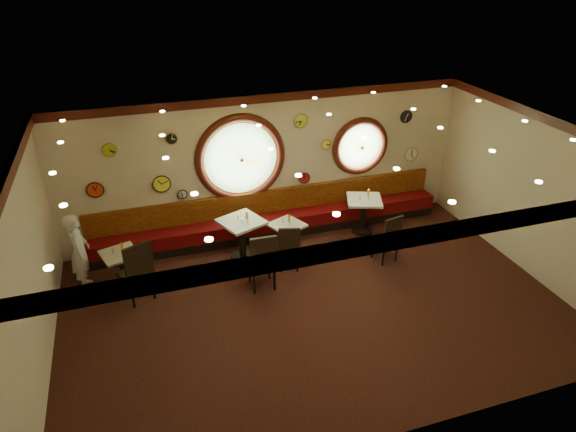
% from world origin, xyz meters
% --- Properties ---
extents(floor, '(9.00, 6.00, 0.00)m').
position_xyz_m(floor, '(0.00, 0.00, 0.00)').
color(floor, black).
rests_on(floor, ground).
extents(ceiling, '(9.00, 6.00, 0.02)m').
position_xyz_m(ceiling, '(0.00, 0.00, 3.20)').
color(ceiling, gold).
rests_on(ceiling, wall_back).
extents(wall_back, '(9.00, 0.02, 3.20)m').
position_xyz_m(wall_back, '(0.00, 3.00, 1.60)').
color(wall_back, beige).
rests_on(wall_back, floor).
extents(wall_front, '(9.00, 0.02, 3.20)m').
position_xyz_m(wall_front, '(0.00, -3.00, 1.60)').
color(wall_front, beige).
rests_on(wall_front, floor).
extents(wall_left, '(0.02, 6.00, 3.20)m').
position_xyz_m(wall_left, '(-4.50, 0.00, 1.60)').
color(wall_left, beige).
rests_on(wall_left, floor).
extents(wall_right, '(0.02, 6.00, 3.20)m').
position_xyz_m(wall_right, '(4.50, 0.00, 1.60)').
color(wall_right, beige).
rests_on(wall_right, floor).
extents(molding_back, '(9.00, 0.10, 0.18)m').
position_xyz_m(molding_back, '(0.00, 2.95, 3.11)').
color(molding_back, '#3C120B').
rests_on(molding_back, wall_back).
extents(molding_front, '(9.00, 0.10, 0.18)m').
position_xyz_m(molding_front, '(0.00, -2.95, 3.11)').
color(molding_front, '#3C120B').
rests_on(molding_front, wall_back).
extents(molding_left, '(0.10, 6.00, 0.18)m').
position_xyz_m(molding_left, '(-4.45, 0.00, 3.11)').
color(molding_left, '#3C120B').
rests_on(molding_left, wall_back).
extents(molding_right, '(0.10, 6.00, 0.18)m').
position_xyz_m(molding_right, '(4.45, 0.00, 3.11)').
color(molding_right, '#3C120B').
rests_on(molding_right, wall_back).
extents(banquette_base, '(8.00, 0.55, 0.20)m').
position_xyz_m(banquette_base, '(0.00, 2.72, 0.10)').
color(banquette_base, black).
rests_on(banquette_base, floor).
extents(banquette_seat, '(8.00, 0.55, 0.30)m').
position_xyz_m(banquette_seat, '(0.00, 2.72, 0.35)').
color(banquette_seat, '#56070B').
rests_on(banquette_seat, banquette_base).
extents(banquette_back, '(8.00, 0.10, 0.55)m').
position_xyz_m(banquette_back, '(0.00, 2.94, 0.75)').
color(banquette_back, '#5B0F07').
rests_on(banquette_back, wall_back).
extents(porthole_left_glass, '(1.66, 0.02, 1.66)m').
position_xyz_m(porthole_left_glass, '(-0.60, 3.00, 1.85)').
color(porthole_left_glass, '#83A865').
rests_on(porthole_left_glass, wall_back).
extents(porthole_left_frame, '(1.98, 0.18, 1.98)m').
position_xyz_m(porthole_left_frame, '(-0.60, 2.98, 1.85)').
color(porthole_left_frame, '#3C120B').
rests_on(porthole_left_frame, wall_back).
extents(porthole_left_ring, '(1.61, 0.03, 1.61)m').
position_xyz_m(porthole_left_ring, '(-0.60, 2.95, 1.85)').
color(porthole_left_ring, gold).
rests_on(porthole_left_ring, wall_back).
extents(porthole_right_glass, '(1.10, 0.02, 1.10)m').
position_xyz_m(porthole_right_glass, '(2.20, 3.00, 1.80)').
color(porthole_right_glass, '#83A865').
rests_on(porthole_right_glass, wall_back).
extents(porthole_right_frame, '(1.38, 0.18, 1.38)m').
position_xyz_m(porthole_right_frame, '(2.20, 2.98, 1.80)').
color(porthole_right_frame, '#3C120B').
rests_on(porthole_right_frame, wall_back).
extents(porthole_right_ring, '(1.09, 0.03, 1.09)m').
position_xyz_m(porthole_right_ring, '(2.20, 2.95, 1.80)').
color(porthole_right_ring, gold).
rests_on(porthole_right_ring, wall_back).
extents(wall_clock_0, '(0.28, 0.03, 0.28)m').
position_xyz_m(wall_clock_0, '(3.30, 2.96, 2.40)').
color(wall_clock_0, black).
rests_on(wall_clock_0, wall_back).
extents(wall_clock_1, '(0.26, 0.03, 0.26)m').
position_xyz_m(wall_clock_1, '(-3.20, 2.96, 2.35)').
color(wall_clock_1, '#9CCD29').
rests_on(wall_clock_1, wall_back).
extents(wall_clock_2, '(0.32, 0.03, 0.32)m').
position_xyz_m(wall_clock_2, '(-3.60, 2.96, 1.55)').
color(wall_clock_2, red).
rests_on(wall_clock_2, wall_back).
extents(wall_clock_3, '(0.20, 0.03, 0.20)m').
position_xyz_m(wall_clock_3, '(-1.90, 2.96, 1.20)').
color(wall_clock_3, silver).
rests_on(wall_clock_3, wall_back).
extents(wall_clock_4, '(0.36, 0.03, 0.36)m').
position_xyz_m(wall_clock_4, '(-2.30, 2.96, 1.50)').
color(wall_clock_4, yellow).
rests_on(wall_clock_4, wall_back).
extents(wall_clock_5, '(0.34, 0.03, 0.34)m').
position_xyz_m(wall_clock_5, '(3.55, 2.96, 1.45)').
color(wall_clock_5, white).
rests_on(wall_clock_5, wall_back).
extents(wall_clock_6, '(0.30, 0.03, 0.30)m').
position_xyz_m(wall_clock_6, '(0.75, 2.96, 2.55)').
color(wall_clock_6, '#B2D643').
rests_on(wall_clock_6, wall_back).
extents(wall_clock_7, '(0.22, 0.03, 0.22)m').
position_xyz_m(wall_clock_7, '(1.35, 2.96, 1.95)').
color(wall_clock_7, '#F3FC54').
rests_on(wall_clock_7, wall_back).
extents(wall_clock_8, '(0.24, 0.03, 0.24)m').
position_xyz_m(wall_clock_8, '(0.85, 2.96, 1.20)').
color(wall_clock_8, red).
rests_on(wall_clock_8, wall_back).
extents(wall_clock_9, '(0.24, 0.03, 0.24)m').
position_xyz_m(wall_clock_9, '(-2.00, 2.96, 2.45)').
color(wall_clock_9, black).
rests_on(wall_clock_9, wall_back).
extents(table_a, '(0.81, 0.81, 0.71)m').
position_xyz_m(table_a, '(-3.30, 1.78, 0.45)').
color(table_a, black).
rests_on(table_a, floor).
extents(table_b, '(1.04, 1.04, 0.88)m').
position_xyz_m(table_b, '(-0.86, 2.01, 0.56)').
color(table_b, black).
rests_on(table_b, floor).
extents(table_c, '(0.84, 0.84, 0.70)m').
position_xyz_m(table_c, '(0.09, 1.88, 0.44)').
color(table_c, black).
rests_on(table_c, floor).
extents(table_d, '(0.97, 0.97, 0.83)m').
position_xyz_m(table_d, '(2.03, 2.23, 0.53)').
color(table_d, black).
rests_on(table_d, floor).
extents(chair_a, '(0.70, 0.70, 0.78)m').
position_xyz_m(chair_a, '(-3.01, 1.12, 0.72)').
color(chair_a, black).
rests_on(chair_a, floor).
extents(chair_b, '(0.52, 0.52, 0.75)m').
position_xyz_m(chair_b, '(-0.75, 0.78, 0.69)').
color(chair_b, black).
rests_on(chair_b, floor).
extents(chair_c, '(0.53, 0.53, 0.63)m').
position_xyz_m(chair_c, '(-0.07, 1.24, 0.58)').
color(chair_c, black).
rests_on(chair_c, floor).
extents(chair_d, '(0.54, 0.54, 0.67)m').
position_xyz_m(chair_d, '(1.97, 0.91, 0.62)').
color(chair_d, black).
rests_on(chair_d, floor).
extents(condiment_a_salt, '(0.03, 0.03, 0.09)m').
position_xyz_m(condiment_a_salt, '(-3.41, 1.80, 0.76)').
color(condiment_a_salt, silver).
rests_on(condiment_a_salt, table_a).
extents(condiment_b_salt, '(0.03, 0.03, 0.09)m').
position_xyz_m(condiment_b_salt, '(-0.91, 2.12, 0.93)').
color(condiment_b_salt, silver).
rests_on(condiment_b_salt, table_b).
extents(condiment_c_salt, '(0.04, 0.04, 0.11)m').
position_xyz_m(condiment_c_salt, '(0.02, 1.97, 0.76)').
color(condiment_c_salt, silver).
rests_on(condiment_c_salt, table_c).
extents(condiment_d_salt, '(0.03, 0.03, 0.09)m').
position_xyz_m(condiment_d_salt, '(1.91, 2.22, 0.88)').
color(condiment_d_salt, '#BCBDC1').
rests_on(condiment_d_salt, table_d).
extents(condiment_a_pepper, '(0.03, 0.03, 0.09)m').
position_xyz_m(condiment_a_pepper, '(-3.23, 1.74, 0.75)').
color(condiment_a_pepper, silver).
rests_on(condiment_a_pepper, table_a).
extents(condiment_b_pepper, '(0.03, 0.03, 0.09)m').
position_xyz_m(condiment_b_pepper, '(-0.86, 1.91, 0.93)').
color(condiment_b_pepper, silver).
rests_on(condiment_b_pepper, table_b).
extents(condiment_c_pepper, '(0.04, 0.04, 0.11)m').
position_xyz_m(condiment_c_pepper, '(0.13, 1.83, 0.75)').
color(condiment_c_pepper, silver).
rests_on(condiment_c_pepper, table_c).
extents(condiment_d_pepper, '(0.04, 0.04, 0.10)m').
position_xyz_m(condiment_d_pepper, '(2.09, 2.15, 0.88)').
color(condiment_d_pepper, silver).
rests_on(condiment_d_pepper, table_d).
extents(condiment_a_bottle, '(0.05, 0.05, 0.17)m').
position_xyz_m(condiment_a_bottle, '(-3.24, 1.86, 0.80)').
color(condiment_a_bottle, gold).
rests_on(condiment_a_bottle, table_a).
extents(condiment_b_bottle, '(0.05, 0.05, 0.17)m').
position_xyz_m(condiment_b_bottle, '(-0.73, 2.06, 0.97)').
color(condiment_b_bottle, '#C9842F').
rests_on(condiment_b_bottle, table_b).
extents(condiment_c_bottle, '(0.05, 0.05, 0.17)m').
position_xyz_m(condiment_c_bottle, '(0.15, 1.96, 0.79)').
color(condiment_c_bottle, orange).
rests_on(condiment_c_bottle, table_c).
extents(condiment_d_bottle, '(0.05, 0.05, 0.17)m').
position_xyz_m(condiment_d_bottle, '(2.17, 2.34, 0.92)').
color(condiment_d_bottle, yellow).
rests_on(condiment_d_bottle, table_d).
extents(waiter, '(0.41, 0.59, 1.58)m').
position_xyz_m(waiter, '(-4.00, 1.91, 0.79)').
color(waiter, silver).
rests_on(waiter, floor).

